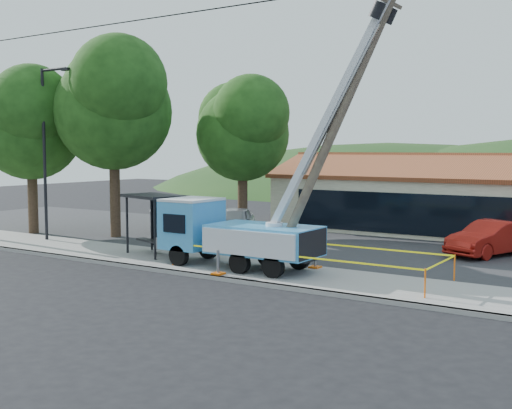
{
  "coord_description": "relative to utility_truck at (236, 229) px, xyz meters",
  "views": [
    {
      "loc": [
        13.48,
        -16.9,
        4.91
      ],
      "look_at": [
        -0.85,
        5.0,
        2.62
      ],
      "focal_mm": 45.0,
      "sensor_mm": 36.0,
      "label": 1
    }
  ],
  "objects": [
    {
      "name": "ground",
      "position": [
        1.16,
        -3.97,
        -1.68
      ],
      "size": [
        120.0,
        120.0,
        0.0
      ],
      "primitive_type": "plane",
      "color": "black",
      "rests_on": "ground"
    },
    {
      "name": "curb",
      "position": [
        1.16,
        -1.87,
        -1.61
      ],
      "size": [
        60.0,
        0.25,
        0.15
      ],
      "primitive_type": "cube",
      "color": "gray",
      "rests_on": "ground"
    },
    {
      "name": "sidewalk",
      "position": [
        1.16,
        0.03,
        -1.61
      ],
      "size": [
        60.0,
        4.0,
        0.15
      ],
      "primitive_type": "cube",
      "color": "gray",
      "rests_on": "ground"
    },
    {
      "name": "parking_lot",
      "position": [
        1.16,
        8.03,
        -1.63
      ],
      "size": [
        60.0,
        12.0,
        0.1
      ],
      "primitive_type": "cube",
      "color": "#28282B",
      "rests_on": "ground"
    },
    {
      "name": "strip_mall",
      "position": [
        5.16,
        16.01,
        0.2
      ],
      "size": [
        22.5,
        8.53,
        4.67
      ],
      "color": "#BAB593",
      "rests_on": "ground"
    },
    {
      "name": "streetlight",
      "position": [
        -12.63,
        1.03,
        3.62
      ],
      "size": [
        2.13,
        0.22,
        9.0
      ],
      "color": "black",
      "rests_on": "ground"
    },
    {
      "name": "tree_west_near",
      "position": [
        -10.84,
        4.03,
        5.84
      ],
      "size": [
        7.56,
        6.72,
        10.8
      ],
      "color": "#332316",
      "rests_on": "ground"
    },
    {
      "name": "tree_west_far",
      "position": [
        -15.84,
        2.53,
        4.86
      ],
      "size": [
        6.84,
        6.08,
        9.48
      ],
      "color": "#332316",
      "rests_on": "ground"
    },
    {
      "name": "tree_lot",
      "position": [
        -5.84,
        9.03,
        4.53
      ],
      "size": [
        6.3,
        5.6,
        8.94
      ],
      "color": "#332316",
      "rests_on": "ground"
    },
    {
      "name": "hill_west",
      "position": [
        -13.84,
        51.03,
        -1.68
      ],
      "size": [
        78.4,
        56.0,
        28.0
      ],
      "primitive_type": "ellipsoid",
      "color": "#163714",
      "rests_on": "ground"
    },
    {
      "name": "utility_truck",
      "position": [
        0.0,
        0.0,
        0.0
      ],
      "size": [
        10.23,
        3.63,
        10.72
      ],
      "color": "black",
      "rests_on": "ground"
    },
    {
      "name": "leaning_pole",
      "position": [
        4.38,
        0.18,
        4.23
      ],
      "size": [
        5.35,
        1.97,
        10.63
      ],
      "color": "#4F3E33",
      "rests_on": "ground"
    },
    {
      "name": "bus_shelter",
      "position": [
        -4.79,
        0.64,
        0.45
      ],
      "size": [
        3.16,
        2.42,
        2.69
      ],
      "rotation": [
        0.0,
        0.0,
        -0.28
      ],
      "color": "black",
      "rests_on": "ground"
    },
    {
      "name": "caution_tape",
      "position": [
        2.87,
        0.55,
        -0.82
      ],
      "size": [
        10.57,
        3.3,
        0.96
      ],
      "color": "orange",
      "rests_on": "ground"
    },
    {
      "name": "car_silver",
      "position": [
        -5.45,
        7.65,
        -1.68
      ],
      "size": [
        3.74,
        5.09,
        1.61
      ],
      "primitive_type": "imported",
      "rotation": [
        0.0,
        0.0,
        0.44
      ],
      "color": "#ABACB2",
      "rests_on": "ground"
    },
    {
      "name": "car_red",
      "position": [
        7.83,
        8.89,
        -1.68
      ],
      "size": [
        3.31,
        5.0,
        1.56
      ],
      "primitive_type": "imported",
      "rotation": [
        0.0,
        0.0,
        -0.39
      ],
      "color": "#A61810",
      "rests_on": "ground"
    },
    {
      "name": "car_white",
      "position": [
        -8.94,
        8.17,
        -1.68
      ],
      "size": [
        4.86,
        3.0,
        1.31
      ],
      "primitive_type": "imported",
      "rotation": [
        0.0,
        0.0,
        1.84
      ],
      "color": "silver",
      "rests_on": "ground"
    }
  ]
}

